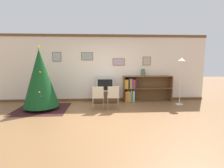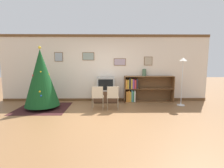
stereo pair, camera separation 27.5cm
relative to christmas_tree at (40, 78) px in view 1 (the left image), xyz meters
name	(u,v)px [view 1 (the left image)]	position (x,y,z in m)	size (l,w,h in m)	color
ground_plane	(105,119)	(2.16, -1.10, -1.08)	(24.00, 24.00, 0.00)	brown
wall_back	(104,68)	(2.16, 1.18, 0.27)	(8.46, 0.11, 2.70)	silver
area_rug	(42,109)	(0.00, 0.00, -1.07)	(1.75, 1.65, 0.01)	#381919
christmas_tree	(40,78)	(0.00, 0.00, 0.00)	(1.18, 1.18, 2.15)	maroon
tv_console	(105,96)	(2.20, 0.88, -0.84)	(0.96, 0.46, 0.47)	#412A1A
television	(105,84)	(2.20, 0.88, -0.34)	(0.69, 0.45, 0.54)	#9E9E99
folding_chair_left	(98,96)	(1.95, -0.21, -0.61)	(0.40, 0.40, 0.82)	beige
folding_chair_right	(113,96)	(2.46, -0.21, -0.61)	(0.40, 0.40, 0.82)	beige
bookshelf	(139,89)	(3.58, 0.95, -0.56)	(1.97, 0.36, 1.05)	brown
vase	(143,72)	(3.75, 0.98, 0.12)	(0.16, 0.16, 0.29)	#47664C
standing_lamp	(181,69)	(5.03, 0.33, 0.28)	(0.28, 0.28, 1.77)	silver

